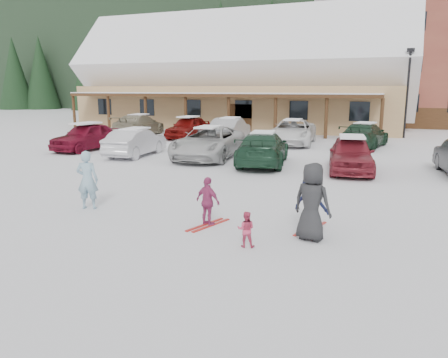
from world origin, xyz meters
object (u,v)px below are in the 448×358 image
at_px(child_magenta, 208,202).
at_px(parked_car_9, 230,130).
at_px(adult_skier, 87,180).
at_px(bystander_dark, 312,202).
at_px(parked_car_7, 139,125).
at_px(parked_car_1, 136,142).
at_px(parked_car_2, 209,143).
at_px(parked_car_4, 351,154).
at_px(parked_car_3, 263,148).
at_px(parked_car_0, 87,137).
at_px(parked_car_8, 188,127).
at_px(child_navy, 311,203).
at_px(parked_car_10, 292,132).
at_px(day_lodge, 239,82).
at_px(toddler_red, 246,229).
at_px(lamp_post, 408,88).
at_px(parked_car_11, 364,135).

distance_m(child_magenta, parked_car_9, 17.86).
relative_size(adult_skier, parked_car_9, 0.36).
distance_m(bystander_dark, parked_car_7, 24.00).
relative_size(child_magenta, parked_car_1, 0.30).
relative_size(parked_car_2, parked_car_4, 1.29).
distance_m(child_magenta, parked_car_3, 9.33).
bearing_deg(parked_car_3, parked_car_4, 166.02).
bearing_deg(parked_car_3, parked_car_0, -14.95).
xyz_separation_m(parked_car_3, parked_car_8, (-7.92, 8.37, 0.01)).
distance_m(child_navy, parked_car_10, 16.89).
distance_m(child_magenta, parked_car_7, 22.25).
bearing_deg(day_lodge, bystander_dark, -67.02).
xyz_separation_m(toddler_red, parked_car_9, (-7.23, 17.96, 0.37)).
relative_size(parked_car_7, parked_car_9, 1.13).
height_order(parked_car_7, parked_car_8, parked_car_7).
height_order(lamp_post, parked_car_7, lamp_post).
relative_size(child_magenta, parked_car_3, 0.25).
bearing_deg(child_magenta, parked_car_0, -22.69).
bearing_deg(parked_car_9, parked_car_10, 177.05).
distance_m(day_lodge, parked_car_11, 16.41).
height_order(adult_skier, parked_car_3, adult_skier).
bearing_deg(child_magenta, parked_car_1, -31.04).
relative_size(child_magenta, parked_car_10, 0.23).
bearing_deg(bystander_dark, adult_skier, 12.83).
xyz_separation_m(day_lodge, parked_car_1, (1.11, -18.73, -3.24)).
bearing_deg(parked_car_1, parked_car_0, -16.78).
bearing_deg(parked_car_8, parked_car_10, -2.94).
bearing_deg(child_magenta, parked_car_8, -44.60).
xyz_separation_m(parked_car_3, parked_car_4, (3.92, -0.28, 0.00)).
relative_size(lamp_post, bystander_dark, 3.36).
relative_size(child_navy, child_magenta, 1.08).
bearing_deg(parked_car_9, parked_car_4, 131.81).
distance_m(parked_car_7, parked_car_8, 4.13).
height_order(child_magenta, parked_car_2, parked_car_2).
bearing_deg(child_navy, day_lodge, -52.78).
relative_size(parked_car_7, parked_car_10, 0.97).
bearing_deg(adult_skier, child_navy, 165.91).
distance_m(lamp_post, parked_car_4, 14.85).
bearing_deg(parked_car_2, parked_car_11, 40.80).
bearing_deg(parked_car_4, child_navy, -98.99).
bearing_deg(parked_car_3, toddler_red, 94.85).
distance_m(toddler_red, child_navy, 2.09).
xyz_separation_m(day_lodge, child_magenta, (9.31, -28.08, -3.31)).
distance_m(parked_car_1, parked_car_4, 10.81).
xyz_separation_m(adult_skier, parked_car_2, (-0.49, 9.83, -0.07)).
bearing_deg(toddler_red, parked_car_11, -106.54).
distance_m(lamp_post, parked_car_9, 12.73).
xyz_separation_m(toddler_red, parked_car_2, (-5.76, 11.10, 0.38)).
height_order(child_magenta, parked_car_7, parked_car_7).
bearing_deg(parked_car_8, parked_car_3, -45.04).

